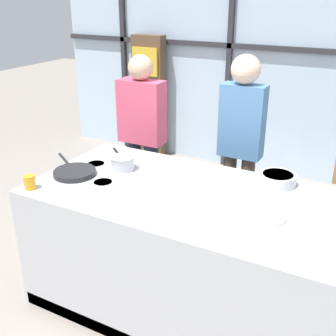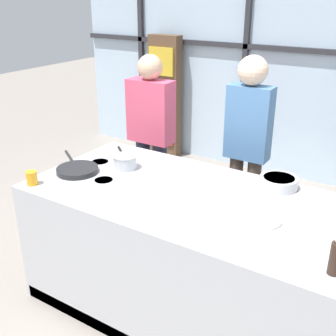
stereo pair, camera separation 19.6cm
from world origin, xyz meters
TOP-DOWN VIEW (x-y plane):
  - ground_plane at (0.00, 0.00)m, footprint 18.00×18.00m
  - back_window_wall at (0.00, 2.74)m, footprint 6.40×0.10m
  - bookshelf at (-1.83, 2.56)m, footprint 0.44×0.19m
  - demo_island at (-0.00, -0.00)m, footprint 2.17×1.09m
  - spectator_far_left at (-0.98, 0.98)m, footprint 0.44×0.23m
  - spectator_center_left at (0.00, 0.98)m, footprint 0.36×0.24m
  - frying_pan at (-0.88, -0.12)m, footprint 0.49×0.38m
  - saucepan at (-0.62, 0.13)m, footprint 0.28×0.25m
  - white_plate at (0.51, -0.07)m, footprint 0.27×0.27m
  - mixing_bowl at (0.46, 0.41)m, footprint 0.26×0.26m
  - juice_glass_near at (-0.98, -0.45)m, footprint 0.08×0.08m

SIDE VIEW (x-z plane):
  - ground_plane at x=0.00m, z-range 0.00..0.00m
  - demo_island at x=0.00m, z-range 0.00..0.92m
  - bookshelf at x=-1.83m, z-range 0.00..1.63m
  - spectator_far_left at x=-0.98m, z-range 0.11..1.74m
  - white_plate at x=0.51m, z-range 0.92..0.94m
  - frying_pan at x=-0.88m, z-range 0.92..0.96m
  - mixing_bowl at x=0.46m, z-range 0.92..1.00m
  - juice_glass_near at x=-0.98m, z-range 0.92..1.02m
  - saucepan at x=-0.62m, z-range 0.93..1.03m
  - spectator_center_left at x=0.00m, z-range 0.15..1.85m
  - back_window_wall at x=0.00m, z-range 0.00..2.80m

